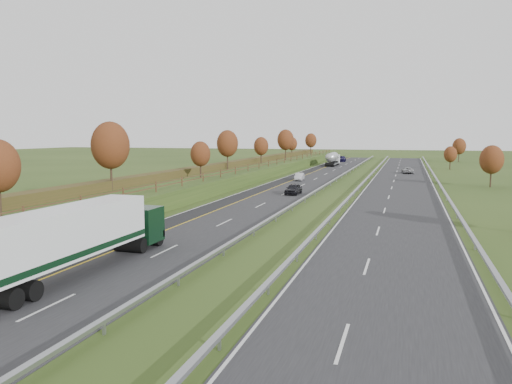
{
  "coord_description": "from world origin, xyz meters",
  "views": [
    {
      "loc": [
        17.49,
        -20.12,
        8.25
      ],
      "look_at": [
        2.28,
        29.77,
        2.2
      ],
      "focal_mm": 35.0,
      "sensor_mm": 36.0,
      "label": 1
    }
  ],
  "objects_px": {
    "car_silver_mid": "(299,177)",
    "car_oncoming": "(408,170)",
    "car_small_far": "(342,159)",
    "road_tanker": "(333,159)",
    "box_lorry": "(79,235)",
    "car_dark_near": "(293,189)"
  },
  "relations": [
    {
      "from": "box_lorry",
      "to": "car_silver_mid",
      "type": "relative_size",
      "value": 4.04
    },
    {
      "from": "car_silver_mid",
      "to": "car_small_far",
      "type": "relative_size",
      "value": 0.71
    },
    {
      "from": "car_dark_near",
      "to": "car_silver_mid",
      "type": "distance_m",
      "value": 20.91
    },
    {
      "from": "car_dark_near",
      "to": "box_lorry",
      "type": "bearing_deg",
      "value": -92.68
    },
    {
      "from": "road_tanker",
      "to": "box_lorry",
      "type": "bearing_deg",
      "value": -89.69
    },
    {
      "from": "road_tanker",
      "to": "car_oncoming",
      "type": "height_order",
      "value": "road_tanker"
    },
    {
      "from": "car_silver_mid",
      "to": "car_oncoming",
      "type": "height_order",
      "value": "car_silver_mid"
    },
    {
      "from": "box_lorry",
      "to": "car_dark_near",
      "type": "xyz_separation_m",
      "value": [
        3.48,
        42.08,
        -1.56
      ]
    },
    {
      "from": "road_tanker",
      "to": "car_dark_near",
      "type": "distance_m",
      "value": 65.03
    },
    {
      "from": "box_lorry",
      "to": "car_oncoming",
      "type": "bearing_deg",
      "value": 77.85
    },
    {
      "from": "box_lorry",
      "to": "car_silver_mid",
      "type": "xyz_separation_m",
      "value": [
        -0.07,
        62.69,
        -1.63
      ]
    },
    {
      "from": "road_tanker",
      "to": "car_oncoming",
      "type": "relative_size",
      "value": 2.37
    },
    {
      "from": "road_tanker",
      "to": "car_silver_mid",
      "type": "height_order",
      "value": "road_tanker"
    },
    {
      "from": "car_small_far",
      "to": "car_oncoming",
      "type": "bearing_deg",
      "value": -68.88
    },
    {
      "from": "car_dark_near",
      "to": "car_oncoming",
      "type": "distance_m",
      "value": 45.87
    },
    {
      "from": "box_lorry",
      "to": "car_dark_near",
      "type": "height_order",
      "value": "box_lorry"
    },
    {
      "from": "road_tanker",
      "to": "car_dark_near",
      "type": "xyz_separation_m",
      "value": [
        4.05,
        -64.9,
        -1.09
      ]
    },
    {
      "from": "road_tanker",
      "to": "car_silver_mid",
      "type": "relative_size",
      "value": 2.79
    },
    {
      "from": "car_silver_mid",
      "to": "box_lorry",
      "type": "bearing_deg",
      "value": -94.6
    },
    {
      "from": "car_oncoming",
      "to": "car_silver_mid",
      "type": "bearing_deg",
      "value": 45.4
    },
    {
      "from": "box_lorry",
      "to": "car_dark_near",
      "type": "distance_m",
      "value": 42.26
    },
    {
      "from": "box_lorry",
      "to": "car_small_far",
      "type": "height_order",
      "value": "box_lorry"
    }
  ]
}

